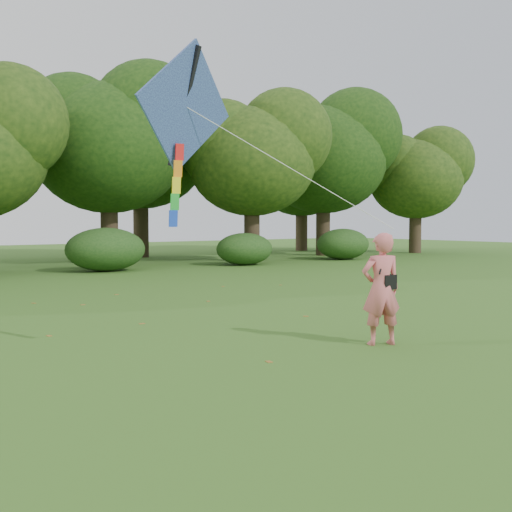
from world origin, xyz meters
TOP-DOWN VIEW (x-y plane):
  - ground at (0.00, 0.00)m, footprint 100.00×100.00m
  - man_kite_flyer at (0.17, -0.32)m, footprint 0.85×0.72m
  - crossbody_bag at (0.29, -0.35)m, footprint 0.43×0.20m
  - flying_kite at (-3.12, 0.80)m, footprint 4.55×1.49m
  - tree_line at (1.67, 22.88)m, footprint 54.70×15.30m
  - shrub_band at (-0.72, 17.60)m, footprint 39.15×3.22m
  - fallen_leaves at (-0.29, 6.25)m, footprint 9.64×9.93m

SIDE VIEW (x-z plane):
  - ground at x=0.00m, z-range 0.00..0.00m
  - fallen_leaves at x=-0.29m, z-range 0.00..0.01m
  - shrub_band at x=-0.72m, z-range -0.08..1.79m
  - man_kite_flyer at x=0.17m, z-range 0.00..1.98m
  - crossbody_bag at x=0.29m, z-range 0.75..1.49m
  - flying_kite at x=-3.12m, z-range 2.44..5.40m
  - tree_line at x=1.67m, z-range 0.86..10.35m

